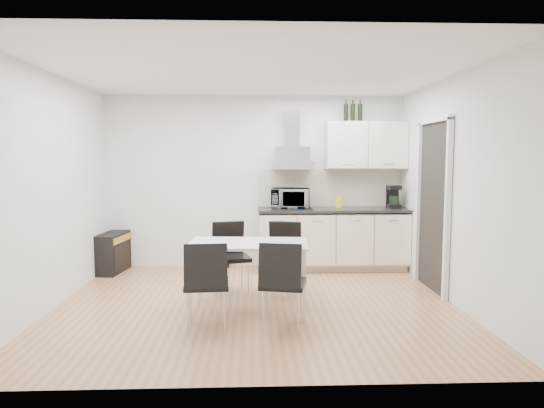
# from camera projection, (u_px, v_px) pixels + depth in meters

# --- Properties ---
(ground) EXTENTS (4.50, 4.50, 0.00)m
(ground) POSITION_uv_depth(u_px,v_px,m) (256.00, 304.00, 5.54)
(ground) COLOR tan
(ground) RESTS_ON ground
(wall_back) EXTENTS (4.50, 0.10, 2.60)m
(wall_back) POSITION_uv_depth(u_px,v_px,m) (255.00, 182.00, 7.40)
(wall_back) COLOR silver
(wall_back) RESTS_ON ground
(wall_front) EXTENTS (4.50, 0.10, 2.60)m
(wall_front) POSITION_uv_depth(u_px,v_px,m) (258.00, 210.00, 3.42)
(wall_front) COLOR silver
(wall_front) RESTS_ON ground
(wall_left) EXTENTS (0.10, 4.00, 2.60)m
(wall_left) POSITION_uv_depth(u_px,v_px,m) (51.00, 191.00, 5.33)
(wall_left) COLOR silver
(wall_left) RESTS_ON ground
(wall_right) EXTENTS (0.10, 4.00, 2.60)m
(wall_right) POSITION_uv_depth(u_px,v_px,m) (454.00, 190.00, 5.50)
(wall_right) COLOR silver
(wall_right) RESTS_ON ground
(ceiling) EXTENTS (4.50, 4.50, 0.00)m
(ceiling) POSITION_uv_depth(u_px,v_px,m) (256.00, 72.00, 5.29)
(ceiling) COLOR white
(ceiling) RESTS_ON wall_back
(doorway) EXTENTS (0.08, 1.04, 2.10)m
(doorway) POSITION_uv_depth(u_px,v_px,m) (432.00, 207.00, 6.07)
(doorway) COLOR white
(doorway) RESTS_ON ground
(kitchenette) EXTENTS (2.22, 0.64, 2.52)m
(kitchenette) POSITION_uv_depth(u_px,v_px,m) (335.00, 214.00, 7.23)
(kitchenette) COLOR beige
(kitchenette) RESTS_ON ground
(dining_table) EXTENTS (1.34, 0.83, 0.75)m
(dining_table) POSITION_uv_depth(u_px,v_px,m) (248.00, 251.00, 5.29)
(dining_table) COLOR white
(dining_table) RESTS_ON ground
(chair_far_left) EXTENTS (0.55, 0.60, 0.88)m
(chair_far_left) POSITION_uv_depth(u_px,v_px,m) (231.00, 259.00, 5.90)
(chair_far_left) COLOR black
(chair_far_left) RESTS_ON ground
(chair_far_right) EXTENTS (0.53, 0.58, 0.88)m
(chair_far_right) POSITION_uv_depth(u_px,v_px,m) (283.00, 259.00, 5.88)
(chair_far_right) COLOR black
(chair_far_right) RESTS_ON ground
(chair_near_left) EXTENTS (0.47, 0.52, 0.88)m
(chair_near_left) POSITION_uv_depth(u_px,v_px,m) (207.00, 285.00, 4.69)
(chair_near_left) COLOR black
(chair_near_left) RESTS_ON ground
(chair_near_right) EXTENTS (0.53, 0.58, 0.88)m
(chair_near_right) POSITION_uv_depth(u_px,v_px,m) (283.00, 285.00, 4.70)
(chair_near_right) COLOR black
(chair_near_right) RESTS_ON ground
(guitar_amp) EXTENTS (0.38, 0.72, 0.57)m
(guitar_amp) POSITION_uv_depth(u_px,v_px,m) (113.00, 252.00, 7.07)
(guitar_amp) COLOR black
(guitar_amp) RESTS_ON ground
(floor_speaker) EXTENTS (0.16, 0.14, 0.26)m
(floor_speaker) POSITION_uv_depth(u_px,v_px,m) (224.00, 259.00, 7.40)
(floor_speaker) COLOR black
(floor_speaker) RESTS_ON ground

